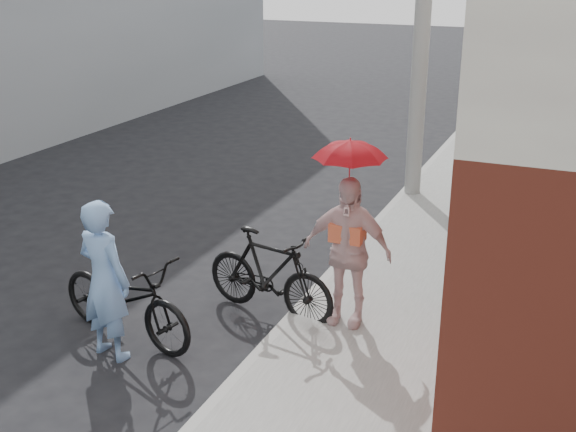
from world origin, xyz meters
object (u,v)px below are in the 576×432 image
Objects in this scene: bike_left at (125,297)px; kimono_woman at (347,251)px; officer at (105,280)px; bike_right at (269,274)px; planter at (485,292)px.

bike_left is 1.12× the size of kimono_woman.
bike_right is at bearing -117.51° from officer.
kimono_woman is (0.98, 0.01, 0.46)m from bike_right.
kimono_woman is (2.20, 1.57, 0.10)m from officer.
planter is (2.40, 1.22, -0.33)m from bike_right.
kimono_woman is (2.24, 1.18, 0.48)m from bike_left.
kimono_woman reaches higher than officer.
bike_left is at bearing -146.83° from planter.
officer reaches higher than planter.
kimono_woman is 2.03m from planter.
planter is at bearing -44.92° from bike_left.
bike_right reaches higher than bike_left.
officer is at bearing -161.98° from bike_left.
kimono_woman reaches higher than planter.
bike_left is 5.32× the size of planter.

